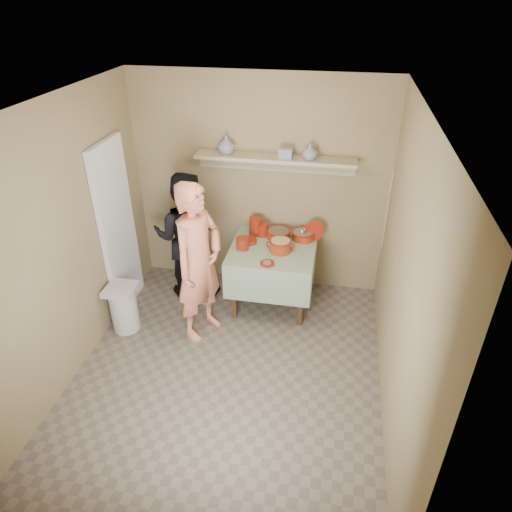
% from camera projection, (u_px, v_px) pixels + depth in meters
% --- Properties ---
extents(ground, '(3.50, 3.50, 0.00)m').
position_uv_depth(ground, '(228.00, 373.00, 4.59)').
color(ground, '#6F6357').
rests_on(ground, ground).
extents(tile_panel, '(0.06, 0.70, 2.00)m').
position_uv_depth(tile_panel, '(118.00, 230.00, 5.10)').
color(tile_panel, silver).
rests_on(tile_panel, ground).
extents(plate_stack_a, '(0.16, 0.16, 0.21)m').
position_uv_depth(plate_stack_a, '(256.00, 226.00, 5.46)').
color(plate_stack_a, maroon).
rests_on(plate_stack_a, serving_table).
extents(plate_stack_b, '(0.13, 0.13, 0.16)m').
position_uv_depth(plate_stack_b, '(263.00, 230.00, 5.44)').
color(plate_stack_b, maroon).
rests_on(plate_stack_b, serving_table).
extents(bowl_stack, '(0.14, 0.14, 0.14)m').
position_uv_depth(bowl_stack, '(243.00, 243.00, 5.17)').
color(bowl_stack, maroon).
rests_on(bowl_stack, serving_table).
extents(empty_bowl, '(0.17, 0.17, 0.05)m').
position_uv_depth(empty_bowl, '(249.00, 241.00, 5.32)').
color(empty_bowl, maroon).
rests_on(empty_bowl, serving_table).
extents(propped_lid, '(0.24, 0.10, 0.23)m').
position_uv_depth(propped_lid, '(314.00, 231.00, 5.33)').
color(propped_lid, maroon).
rests_on(propped_lid, serving_table).
extents(vase_right, '(0.20, 0.20, 0.17)m').
position_uv_depth(vase_right, '(310.00, 152.00, 4.91)').
color(vase_right, navy).
rests_on(vase_right, wall_shelf).
extents(vase_left, '(0.27, 0.27, 0.20)m').
position_uv_depth(vase_left, '(226.00, 145.00, 5.08)').
color(vase_left, navy).
rests_on(vase_left, wall_shelf).
extents(ceramic_box, '(0.16, 0.12, 0.11)m').
position_uv_depth(ceramic_box, '(286.00, 153.00, 4.97)').
color(ceramic_box, navy).
rests_on(ceramic_box, wall_shelf).
extents(person_cook, '(0.65, 0.76, 1.77)m').
position_uv_depth(person_cook, '(199.00, 263.00, 4.71)').
color(person_cook, '#E58163').
rests_on(person_cook, ground).
extents(person_helper, '(0.82, 0.67, 1.59)m').
position_uv_depth(person_helper, '(186.00, 236.00, 5.40)').
color(person_helper, black).
rests_on(person_helper, ground).
extents(room_shell, '(3.04, 3.54, 2.62)m').
position_uv_depth(room_shell, '(222.00, 232.00, 3.76)').
color(room_shell, '#928159').
rests_on(room_shell, ground).
extents(serving_table, '(0.97, 0.97, 0.76)m').
position_uv_depth(serving_table, '(273.00, 256.00, 5.30)').
color(serving_table, '#4C2D16').
rests_on(serving_table, ground).
extents(cazuela_meat_a, '(0.30, 0.30, 0.10)m').
position_uv_depth(cazuela_meat_a, '(278.00, 233.00, 5.40)').
color(cazuela_meat_a, maroon).
rests_on(cazuela_meat_a, serving_table).
extents(cazuela_meat_b, '(0.28, 0.28, 0.10)m').
position_uv_depth(cazuela_meat_b, '(303.00, 235.00, 5.37)').
color(cazuela_meat_b, maroon).
rests_on(cazuela_meat_b, serving_table).
extents(ladle, '(0.08, 0.26, 0.19)m').
position_uv_depth(ladle, '(302.00, 232.00, 5.33)').
color(ladle, silver).
rests_on(ladle, cazuela_meat_b).
extents(cazuela_rice, '(0.33, 0.25, 0.14)m').
position_uv_depth(cazuela_rice, '(280.00, 245.00, 5.11)').
color(cazuela_rice, maroon).
rests_on(cazuela_rice, serving_table).
extents(front_plate, '(0.16, 0.16, 0.03)m').
position_uv_depth(front_plate, '(267.00, 263.00, 4.92)').
color(front_plate, maroon).
rests_on(front_plate, serving_table).
extents(wall_shelf, '(1.80, 0.25, 0.21)m').
position_uv_depth(wall_shelf, '(275.00, 160.00, 5.08)').
color(wall_shelf, tan).
rests_on(wall_shelf, room_shell).
extents(trash_bin, '(0.32, 0.32, 0.56)m').
position_uv_depth(trash_bin, '(124.00, 307.00, 5.05)').
color(trash_bin, silver).
rests_on(trash_bin, ground).
extents(electrical_cord, '(0.01, 0.05, 0.90)m').
position_uv_depth(electrical_cord, '(387.00, 210.00, 4.96)').
color(electrical_cord, silver).
rests_on(electrical_cord, wall_shelf).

